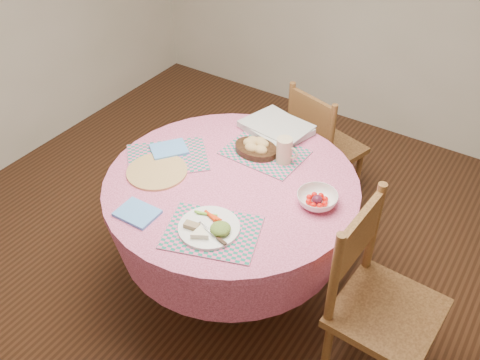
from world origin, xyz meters
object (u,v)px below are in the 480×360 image
object	(u,v)px
dining_table	(232,211)
bread_bowl	(256,147)
chair_back	(321,145)
latte_mug	(285,150)
chair_right	(377,300)
fruit_bowl	(317,199)
dinner_plate	(209,228)
wicker_trivet	(157,171)

from	to	relation	value
dining_table	bread_bowl	distance (m)	0.35
chair_back	latte_mug	bearing A→B (deg)	113.24
chair_right	fruit_bowl	size ratio (longest dim) A/B	4.40
dinner_plate	dining_table	bearing A→B (deg)	108.61
latte_mug	bread_bowl	bearing A→B (deg)	-177.53
dining_table	chair_back	world-z (taller)	chair_back
wicker_trivet	dining_table	bearing A→B (deg)	22.23
wicker_trivet	latte_mug	bearing A→B (deg)	40.71
bread_bowl	chair_back	bearing A→B (deg)	82.31
wicker_trivet	bread_bowl	world-z (taller)	bread_bowl
bread_bowl	dining_table	bearing A→B (deg)	-84.52
bread_bowl	wicker_trivet	bearing A→B (deg)	-128.14
chair_right	fruit_bowl	xyz separation A→B (m)	(-0.40, 0.16, 0.27)
fruit_bowl	dining_table	bearing A→B (deg)	-169.88
wicker_trivet	chair_right	bearing A→B (deg)	2.72
chair_back	wicker_trivet	xyz separation A→B (m)	(-0.41, -1.05, 0.31)
chair_back	fruit_bowl	xyz separation A→B (m)	(0.36, -0.83, 0.33)
dinner_plate	fruit_bowl	bearing A→B (deg)	53.27
dining_table	bread_bowl	bearing A→B (deg)	95.48
dining_table	bread_bowl	size ratio (longest dim) A/B	5.39
fruit_bowl	chair_back	bearing A→B (deg)	113.28
chair_right	fruit_bowl	distance (m)	0.51
wicker_trivet	latte_mug	world-z (taller)	latte_mug
dinner_plate	latte_mug	distance (m)	0.61
dining_table	chair_back	size ratio (longest dim) A/B	1.43
chair_back	fruit_bowl	size ratio (longest dim) A/B	3.92
dinner_plate	fruit_bowl	distance (m)	0.51
chair_right	chair_back	bearing A→B (deg)	40.15
chair_back	fruit_bowl	world-z (taller)	chair_back
latte_mug	fruit_bowl	bearing A→B (deg)	-34.98
chair_right	latte_mug	size ratio (longest dim) A/B	7.26
latte_mug	fruit_bowl	distance (m)	0.35
dining_table	latte_mug	world-z (taller)	latte_mug
latte_mug	dinner_plate	bearing A→B (deg)	-92.17
chair_back	fruit_bowl	distance (m)	0.97
dinner_plate	bread_bowl	size ratio (longest dim) A/B	1.17
dining_table	wicker_trivet	bearing A→B (deg)	-157.77
dining_table	wicker_trivet	xyz separation A→B (m)	(-0.35, -0.14, 0.20)
chair_right	wicker_trivet	xyz separation A→B (m)	(-1.17, -0.06, 0.25)
chair_back	wicker_trivet	distance (m)	1.17
wicker_trivet	fruit_bowl	world-z (taller)	fruit_bowl
bread_bowl	fruit_bowl	bearing A→B (deg)	-23.26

